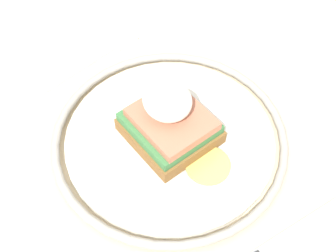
% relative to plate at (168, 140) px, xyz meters
% --- Properties ---
extents(dining_table, '(1.12, 0.79, 0.76)m').
position_rel_plate_xyz_m(dining_table, '(0.02, 0.00, -0.12)').
color(dining_table, '#C6B28E').
rests_on(dining_table, ground_plane).
extents(plate, '(0.28, 0.28, 0.02)m').
position_rel_plate_xyz_m(plate, '(0.00, 0.00, 0.00)').
color(plate, silver).
rests_on(plate, dining_table).
extents(sandwich, '(0.13, 0.09, 0.08)m').
position_rel_plate_xyz_m(sandwich, '(0.00, 0.00, 0.04)').
color(sandwich, brown).
rests_on(sandwich, plate).
extents(fork, '(0.03, 0.16, 0.00)m').
position_rel_plate_xyz_m(fork, '(-0.17, 0.01, -0.01)').
color(fork, silver).
rests_on(fork, dining_table).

